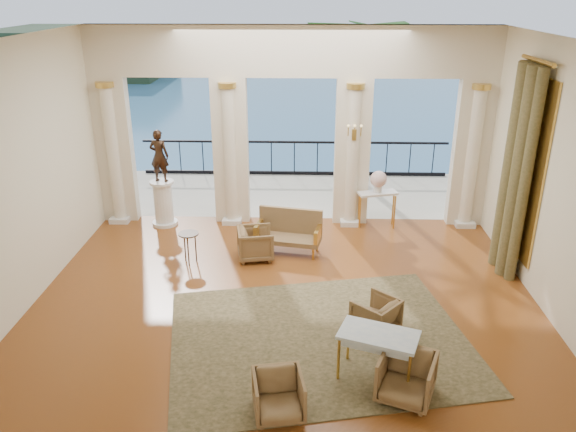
{
  "coord_description": "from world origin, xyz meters",
  "views": [
    {
      "loc": [
        0.33,
        -8.67,
        5.25
      ],
      "look_at": [
        0.03,
        0.6,
        1.44
      ],
      "focal_mm": 35.0,
      "sensor_mm": 36.0,
      "label": 1
    }
  ],
  "objects_px": {
    "armchair_b": "(407,375)",
    "statue": "(159,156)",
    "settee": "(289,231)",
    "armchair_d": "(256,242)",
    "pedestal": "(164,204)",
    "side_table": "(189,237)",
    "console_table": "(377,198)",
    "game_table": "(378,338)",
    "armchair_c": "(376,314)",
    "armchair_a": "(278,394)"
  },
  "relations": [
    {
      "from": "statue",
      "to": "pedestal",
      "type": "bearing_deg",
      "value": -0.0
    },
    {
      "from": "game_table",
      "to": "armchair_c",
      "type": "bearing_deg",
      "value": 104.61
    },
    {
      "from": "armchair_d",
      "to": "pedestal",
      "type": "bearing_deg",
      "value": 43.55
    },
    {
      "from": "settee",
      "to": "armchair_b",
      "type": "bearing_deg",
      "value": -58.09
    },
    {
      "from": "armchair_d",
      "to": "statue",
      "type": "distance_m",
      "value": 3.16
    },
    {
      "from": "armchair_c",
      "to": "armchair_d",
      "type": "xyz_separation_m",
      "value": [
        -2.18,
        2.61,
        0.03
      ]
    },
    {
      "from": "pedestal",
      "to": "statue",
      "type": "bearing_deg",
      "value": 0.0
    },
    {
      "from": "pedestal",
      "to": "side_table",
      "type": "distance_m",
      "value": 2.2
    },
    {
      "from": "armchair_d",
      "to": "statue",
      "type": "bearing_deg",
      "value": 43.55
    },
    {
      "from": "game_table",
      "to": "pedestal",
      "type": "height_order",
      "value": "pedestal"
    },
    {
      "from": "armchair_a",
      "to": "statue",
      "type": "height_order",
      "value": "statue"
    },
    {
      "from": "armchair_d",
      "to": "settee",
      "type": "xyz_separation_m",
      "value": [
        0.68,
        0.39,
        0.09
      ]
    },
    {
      "from": "game_table",
      "to": "side_table",
      "type": "bearing_deg",
      "value": 153.84
    },
    {
      "from": "armchair_d",
      "to": "statue",
      "type": "xyz_separation_m",
      "value": [
        -2.31,
        1.71,
        1.33
      ]
    },
    {
      "from": "armchair_b",
      "to": "armchair_c",
      "type": "bearing_deg",
      "value": 120.14
    },
    {
      "from": "settee",
      "to": "armchair_d",
      "type": "bearing_deg",
      "value": -138.83
    },
    {
      "from": "side_table",
      "to": "armchair_d",
      "type": "bearing_deg",
      "value": 11.03
    },
    {
      "from": "armchair_c",
      "to": "armchair_d",
      "type": "relative_size",
      "value": 0.9
    },
    {
      "from": "armchair_c",
      "to": "armchair_d",
      "type": "bearing_deg",
      "value": -98.13
    },
    {
      "from": "armchair_a",
      "to": "armchair_c",
      "type": "relative_size",
      "value": 1.01
    },
    {
      "from": "game_table",
      "to": "side_table",
      "type": "distance_m",
      "value": 4.9
    },
    {
      "from": "armchair_b",
      "to": "armchair_d",
      "type": "height_order",
      "value": "armchair_b"
    },
    {
      "from": "armchair_b",
      "to": "settee",
      "type": "bearing_deg",
      "value": 132.48
    },
    {
      "from": "armchair_a",
      "to": "armchair_c",
      "type": "distance_m",
      "value": 2.48
    },
    {
      "from": "console_table",
      "to": "side_table",
      "type": "distance_m",
      "value": 4.49
    },
    {
      "from": "settee",
      "to": "statue",
      "type": "bearing_deg",
      "value": 167.49
    },
    {
      "from": "statue",
      "to": "console_table",
      "type": "distance_m",
      "value": 5.09
    },
    {
      "from": "pedestal",
      "to": "armchair_a",
      "type": "bearing_deg",
      "value": -64.52
    },
    {
      "from": "armchair_a",
      "to": "armchair_b",
      "type": "xyz_separation_m",
      "value": [
        1.72,
        0.38,
        0.04
      ]
    },
    {
      "from": "armchair_b",
      "to": "armchair_c",
      "type": "relative_size",
      "value": 1.13
    },
    {
      "from": "armchair_c",
      "to": "settee",
      "type": "xyz_separation_m",
      "value": [
        -1.5,
        3.0,
        0.12
      ]
    },
    {
      "from": "armchair_a",
      "to": "pedestal",
      "type": "xyz_separation_m",
      "value": [
        -3.0,
        6.3,
        0.19
      ]
    },
    {
      "from": "armchair_d",
      "to": "statue",
      "type": "relative_size",
      "value": 0.6
    },
    {
      "from": "armchair_a",
      "to": "console_table",
      "type": "xyz_separation_m",
      "value": [
        1.99,
        6.35,
        0.38
      ]
    },
    {
      "from": "armchair_b",
      "to": "statue",
      "type": "bearing_deg",
      "value": 150.4
    },
    {
      "from": "armchair_d",
      "to": "settee",
      "type": "height_order",
      "value": "settee"
    },
    {
      "from": "settee",
      "to": "console_table",
      "type": "height_order",
      "value": "settee"
    },
    {
      "from": "settee",
      "to": "side_table",
      "type": "distance_m",
      "value": 2.11
    },
    {
      "from": "armchair_b",
      "to": "game_table",
      "type": "relative_size",
      "value": 0.6
    },
    {
      "from": "game_table",
      "to": "pedestal",
      "type": "bearing_deg",
      "value": 148.57
    },
    {
      "from": "settee",
      "to": "game_table",
      "type": "relative_size",
      "value": 1.18
    },
    {
      "from": "armchair_c",
      "to": "pedestal",
      "type": "relative_size",
      "value": 0.6
    },
    {
      "from": "armchair_c",
      "to": "game_table",
      "type": "bearing_deg",
      "value": 36.5
    },
    {
      "from": "armchair_b",
      "to": "pedestal",
      "type": "relative_size",
      "value": 0.68
    },
    {
      "from": "game_table",
      "to": "console_table",
      "type": "xyz_separation_m",
      "value": [
        0.62,
        5.55,
        0.03
      ]
    },
    {
      "from": "console_table",
      "to": "armchair_a",
      "type": "bearing_deg",
      "value": -122.23
    },
    {
      "from": "armchair_c",
      "to": "side_table",
      "type": "bearing_deg",
      "value": -81.89
    },
    {
      "from": "settee",
      "to": "game_table",
      "type": "height_order",
      "value": "settee"
    },
    {
      "from": "armchair_a",
      "to": "settee",
      "type": "height_order",
      "value": "settee"
    },
    {
      "from": "armchair_c",
      "to": "game_table",
      "type": "distance_m",
      "value": 1.24
    }
  ]
}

